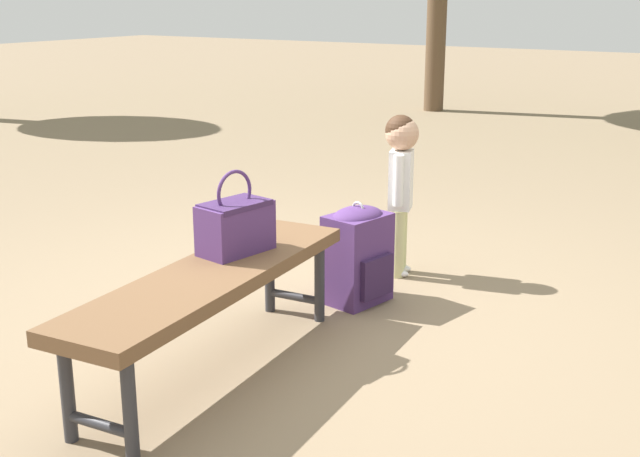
# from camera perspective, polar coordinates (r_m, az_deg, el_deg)

# --- Properties ---
(ground_plane) EXTENTS (40.00, 40.00, 0.00)m
(ground_plane) POSITION_cam_1_polar(r_m,az_deg,el_deg) (4.06, -2.93, -6.31)
(ground_plane) COLOR #7F6B51
(ground_plane) RESTS_ON ground
(park_bench) EXTENTS (1.63, 0.53, 0.45)m
(park_bench) POSITION_cam_1_polar(r_m,az_deg,el_deg) (3.41, -7.56, -3.83)
(park_bench) COLOR brown
(park_bench) RESTS_ON ground
(handbag) EXTENTS (0.35, 0.23, 0.37)m
(handbag) POSITION_cam_1_polar(r_m,az_deg,el_deg) (3.58, -5.90, 0.29)
(handbag) COLOR #4C2D66
(handbag) RESTS_ON park_bench
(child_standing) EXTENTS (0.24, 0.18, 0.91)m
(child_standing) POSITION_cam_1_polar(r_m,az_deg,el_deg) (4.54, 5.64, 4.07)
(child_standing) COLOR #CCCC8C
(child_standing) RESTS_ON ground
(backpack_large) EXTENTS (0.36, 0.32, 0.53)m
(backpack_large) POSITION_cam_1_polar(r_m,az_deg,el_deg) (4.20, 2.63, -1.66)
(backpack_large) COLOR #4C2D66
(backpack_large) RESTS_ON ground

